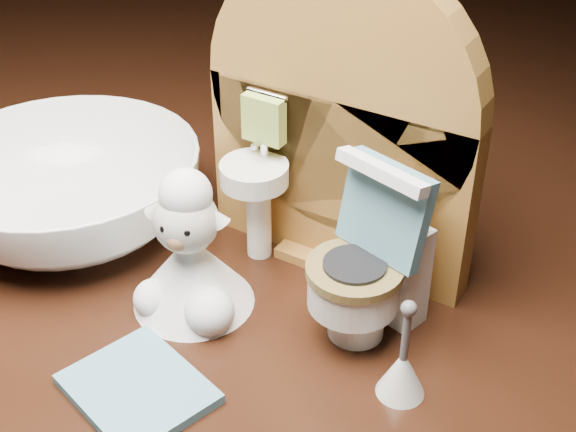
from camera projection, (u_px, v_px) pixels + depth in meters
name	position (u px, v px, depth m)	size (l,w,h in m)	color
backdrop_panel	(338.00, 137.00, 0.36)	(0.13, 0.05, 0.15)	olive
toy_toilet	(371.00, 272.00, 0.34)	(0.05, 0.06, 0.08)	white
bath_mat	(138.00, 389.00, 0.32)	(0.05, 0.04, 0.00)	#578EA3
toilet_brush	(402.00, 369.00, 0.31)	(0.02, 0.02, 0.05)	white
plush_lamb	(190.00, 261.00, 0.35)	(0.05, 0.05, 0.07)	white
ceramic_bowl	(69.00, 190.00, 0.40)	(0.13, 0.13, 0.04)	white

